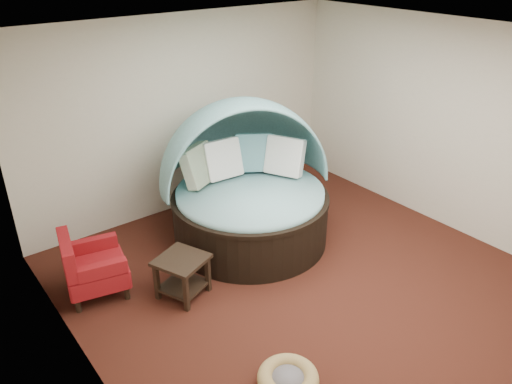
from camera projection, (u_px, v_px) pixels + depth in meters
floor at (300, 278)px, 5.99m from camera, size 5.00×5.00×0.00m
wall_back at (186, 115)px, 7.12m from camera, size 5.00×0.00×5.00m
wall_left at (76, 251)px, 3.99m from camera, size 0.00×5.00×5.00m
wall_right at (441, 125)px, 6.73m from camera, size 0.00×5.00×5.00m
ceiling at (312, 38)px, 4.73m from camera, size 5.00×5.00×0.00m
canopy_daybed at (247, 177)px, 6.49m from camera, size 2.64×2.60×1.88m
pet_basket at (288, 380)px, 4.47m from camera, size 0.72×0.72×0.19m
red_armchair at (91, 267)px, 5.59m from camera, size 0.79×0.79×0.78m
side_table at (182, 271)px, 5.58m from camera, size 0.66×0.66×0.49m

